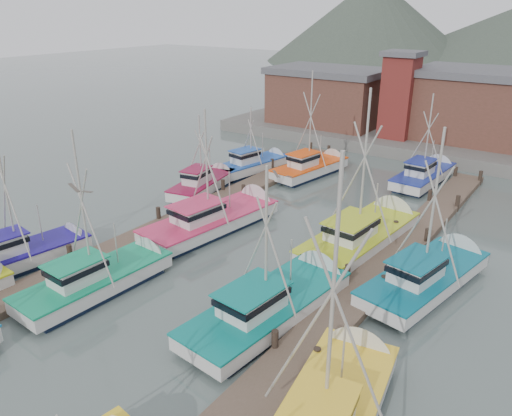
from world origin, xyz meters
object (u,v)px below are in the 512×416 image
Objects in this scene: boat_8 at (218,218)px; lookout_tower at (399,95)px; boat_4 at (104,277)px; boat_12 at (313,167)px.

lookout_tower is at bearing 92.27° from boat_8.
lookout_tower is at bearing 89.47° from boat_4.
boat_4 is 9.48m from boat_8.
boat_8 is at bearing -79.63° from boat_12.
lookout_tower reaches higher than boat_8.
boat_8 is at bearing 93.55° from boat_4.
lookout_tower is 36.05m from boat_4.
lookout_tower is 0.91× the size of boat_4.
lookout_tower is 0.88× the size of boat_12.
boat_12 is at bearing 98.71° from boat_8.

